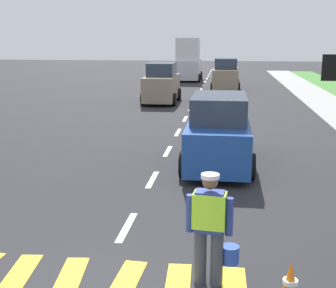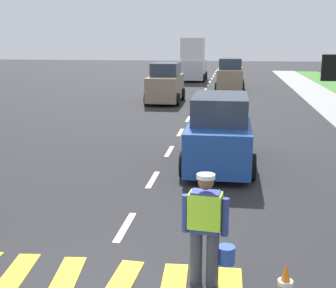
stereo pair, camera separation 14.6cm
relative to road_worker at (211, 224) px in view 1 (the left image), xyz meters
The scene contains 8 objects.
ground_plane 20.22m from the road_worker, 94.66° to the left, with size 96.00×96.00×0.00m, color #28282B.
lane_center_line 24.40m from the road_worker, 93.86° to the left, with size 0.14×46.40×0.01m.
road_worker is the anchor object (origin of this frame).
traffic_cone_near 1.31m from the road_worker, 23.89° to the right, with size 0.36×0.36×0.66m.
delivery_truck 32.82m from the road_worker, 95.45° to the left, with size 2.16×4.60×3.54m.
car_outgoing_far 25.59m from the road_worker, 89.90° to the left, with size 1.93×4.31×2.19m.
car_outgoing_ahead 6.50m from the road_worker, 90.25° to the left, with size 1.91×4.35×1.99m.
car_oncoming_second 19.31m from the road_worker, 100.25° to the left, with size 1.88×3.94×2.19m.
Camera 1 is at (1.81, -5.17, 3.49)m, focal length 48.65 mm.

